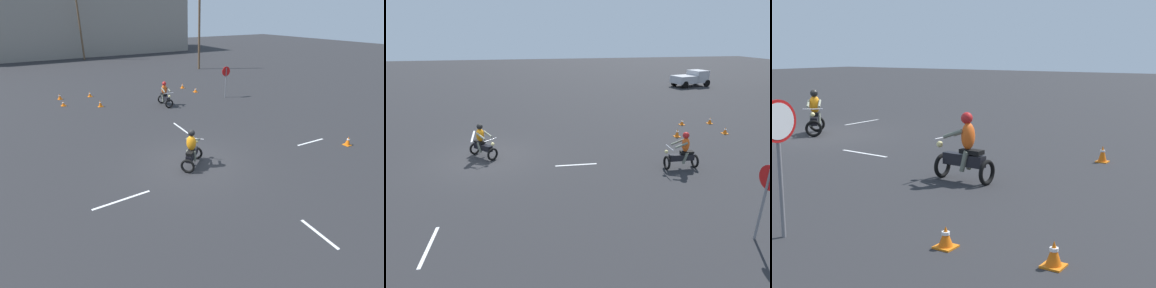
{
  "view_description": "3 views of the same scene",
  "coord_description": "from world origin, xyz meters",
  "views": [
    {
      "loc": [
        -5.82,
        -9.79,
        5.97
      ],
      "look_at": [
        -0.09,
        -0.13,
        1.0
      ],
      "focal_mm": 28.0,
      "sensor_mm": 36.0,
      "label": 1
    },
    {
      "loc": [
        13.77,
        1.75,
        5.55
      ],
      "look_at": [
        1.38,
        4.17,
        0.9
      ],
      "focal_mm": 28.0,
      "sensor_mm": 36.0,
      "label": 2
    },
    {
      "loc": [
        13.13,
        15.34,
        3.07
      ],
      "look_at": [
        2.86,
        8.47,
        0.9
      ],
      "focal_mm": 50.0,
      "sensor_mm": 36.0,
      "label": 3
    }
  ],
  "objects": [
    {
      "name": "lane_stripe_w",
      "position": [
        -3.48,
        -1.08,
        0.0
      ],
      "size": [
        2.1,
        0.2,
        0.01
      ],
      "primitive_type": "cube",
      "rotation": [
        0.0,
        0.0,
        4.76
      ],
      "color": "silver",
      "rests_on": "ground"
    },
    {
      "name": "traffic_cone_near_left",
      "position": [
        -1.12,
        10.45,
        0.23
      ],
      "size": [
        0.32,
        0.32,
        0.47
      ],
      "color": "orange",
      "rests_on": "ground"
    },
    {
      "name": "traffic_cone_mid_left",
      "position": [
        6.38,
        12.37,
        0.19
      ],
      "size": [
        0.32,
        0.32,
        0.39
      ],
      "color": "orange",
      "rests_on": "ground"
    },
    {
      "name": "ground_plane",
      "position": [
        0.0,
        0.0,
        0.0
      ],
      "size": [
        120.0,
        120.0,
        0.0
      ],
      "primitive_type": "plane",
      "color": "#28282B"
    },
    {
      "name": "traffic_cone_mid_center",
      "position": [
        6.62,
        10.64,
        0.17
      ],
      "size": [
        0.32,
        0.32,
        0.35
      ],
      "color": "orange",
      "rests_on": "ground"
    },
    {
      "name": "stop_sign",
      "position": [
        7.73,
        8.13,
        1.63
      ],
      "size": [
        0.7,
        0.08,
        2.3
      ],
      "color": "slate",
      "rests_on": "ground"
    },
    {
      "name": "lane_stripe_n",
      "position": [
        1.64,
        4.03,
        0.0
      ],
      "size": [
        0.19,
        1.88,
        0.01
      ],
      "primitive_type": "cube",
      "rotation": [
        0.0,
        0.0,
        3.09
      ],
      "color": "silver",
      "rests_on": "ground"
    },
    {
      "name": "motorcycle_rider_foreground",
      "position": [
        -0.12,
        -0.16,
        0.73
      ],
      "size": [
        1.43,
        1.4,
        1.66
      ],
      "rotation": [
        0.0,
        0.0,
        5.48
      ],
      "color": "black",
      "rests_on": "ground"
    },
    {
      "name": "motorcycle_rider_background",
      "position": [
        2.86,
        8.5,
        0.73
      ],
      "size": [
        0.7,
        1.52,
        1.66
      ],
      "rotation": [
        0.0,
        0.0,
        3.1
      ],
      "color": "black",
      "rests_on": "ground"
    }
  ]
}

